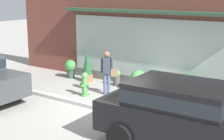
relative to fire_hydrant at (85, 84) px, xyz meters
The scene contains 12 objects.
ground_plane 1.64m from the fire_hydrant, 25.41° to the right, with size 60.00×60.00×0.00m, color #9E9B93.
curb_strip 1.71m from the fire_hydrant, 31.61° to the right, with size 14.00×0.24×0.12m, color #B2B2AD.
storefront 3.51m from the fire_hydrant, 60.40° to the left, with size 14.00×0.81×4.97m.
fire_hydrant is the anchor object (origin of this frame).
pedestrian_with_handbag 0.97m from the fire_hydrant, 44.94° to the left, with size 0.58×0.36×1.61m.
parked_car_black 5.01m from the fire_hydrant, 22.59° to the right, with size 4.28×2.09×1.62m.
potted_plant_low_front 1.99m from the fire_hydrant, 125.88° to the left, with size 0.44×0.44×1.34m.
potted_plant_window_right 2.73m from the fire_hydrant, 142.34° to the left, with size 0.51×0.51×0.80m.
potted_plant_window_left 3.65m from the fire_hydrant, 32.53° to the left, with size 0.59×0.59×0.86m.
potted_plant_by_entrance 1.80m from the fire_hydrant, 83.85° to the left, with size 0.30×0.30×0.65m.
potted_plant_near_hydrant 2.09m from the fire_hydrant, 52.30° to the left, with size 0.60×0.60×0.81m.
potted_plant_corner_tall 4.12m from the fire_hydrant, 22.58° to the left, with size 0.44×0.44×0.72m.
Camera 1 is at (5.97, -8.30, 3.69)m, focal length 53.42 mm.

